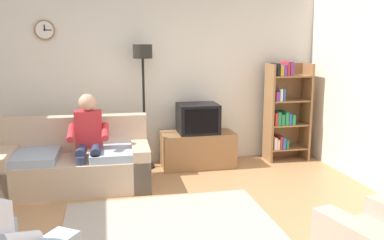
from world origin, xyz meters
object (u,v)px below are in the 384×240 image
(couch, at_px, (76,164))
(bookshelf, at_px, (284,110))
(tv_stand, at_px, (197,149))
(tv, at_px, (198,118))
(person_on_couch, at_px, (89,137))
(floor_lamp, at_px, (143,72))

(couch, bearing_deg, bookshelf, 10.90)
(tv_stand, xyz_separation_m, tv, (0.00, -0.02, 0.49))
(couch, bearing_deg, tv_stand, 17.26)
(tv, relative_size, bookshelf, 0.38)
(tv, bearing_deg, person_on_couch, -158.12)
(couch, bearing_deg, person_on_couch, -30.66)
(tv, xyz_separation_m, floor_lamp, (-0.80, 0.12, 0.70))
(person_on_couch, bearing_deg, tv_stand, 22.64)
(floor_lamp, bearing_deg, bookshelf, -0.77)
(couch, distance_m, tv_stand, 1.85)
(tv, distance_m, person_on_couch, 1.70)
(tv_stand, relative_size, tv, 1.83)
(tv_stand, distance_m, floor_lamp, 1.43)
(bookshelf, height_order, floor_lamp, floor_lamp)
(tv, relative_size, floor_lamp, 0.32)
(tv_stand, bearing_deg, couch, -162.74)
(tv, distance_m, bookshelf, 1.44)
(couch, height_order, floor_lamp, floor_lamp)
(bookshelf, height_order, person_on_couch, bookshelf)
(couch, height_order, bookshelf, bookshelf)
(tv_stand, xyz_separation_m, person_on_couch, (-1.58, -0.66, 0.43))
(tv_stand, distance_m, tv, 0.49)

